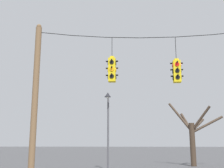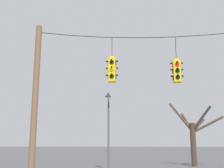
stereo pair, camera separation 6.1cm
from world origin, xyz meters
The scene contains 6 objects.
utility_pole_left centered at (-5.86, 0.43, 3.74)m, with size 0.29×0.29×7.50m.
span_wire centered at (0.00, 0.43, 6.80)m, with size 11.72×0.03×0.45m.
traffic_light_near_right_pole centered at (-2.22, 0.43, 5.10)m, with size 0.58×0.58×2.20m.
traffic_light_over_intersection centered at (0.81, 0.43, 4.98)m, with size 0.58×0.58×2.21m.
street_lamp centered at (-2.81, 5.45, 3.39)m, with size 0.42×0.73×4.85m.
bare_tree centered at (3.35, 9.50, 2.32)m, with size 3.99×2.36×4.87m.
Camera 2 is at (-1.31, -12.38, 1.74)m, focal length 45.00 mm.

